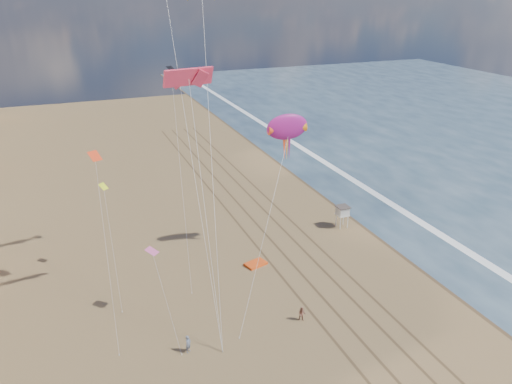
# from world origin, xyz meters

# --- Properties ---
(wet_sand) EXTENTS (260.00, 260.00, 0.00)m
(wet_sand) POSITION_xyz_m (19.00, 40.00, 0.00)
(wet_sand) COLOR #42301E
(wet_sand) RESTS_ON ground
(foam) EXTENTS (260.00, 260.00, 0.00)m
(foam) POSITION_xyz_m (23.20, 40.00, 0.00)
(foam) COLOR white
(foam) RESTS_ON ground
(tracks) EXTENTS (7.68, 120.00, 0.01)m
(tracks) POSITION_xyz_m (2.55, 30.00, 0.01)
(tracks) COLOR brown
(tracks) RESTS_ON ground
(lifeguard_stand) EXTENTS (1.73, 1.73, 3.13)m
(lifeguard_stand) POSITION_xyz_m (11.93, 31.12, 2.41)
(lifeguard_stand) COLOR silver
(lifeguard_stand) RESTS_ON ground
(grounded_kite) EXTENTS (2.88, 2.27, 0.29)m
(grounded_kite) POSITION_xyz_m (-3.01, 25.95, 0.14)
(grounded_kite) COLOR #F84E14
(grounded_kite) RESTS_ON ground
(show_kite) EXTENTS (8.12, 7.86, 23.80)m
(show_kite) POSITION_xyz_m (1.90, 28.43, 15.97)
(show_kite) COLOR #961772
(show_kite) RESTS_ON ground
(kite_flyer_a) EXTENTS (0.76, 0.74, 1.76)m
(kite_flyer_a) POSITION_xyz_m (-14.44, 13.84, 0.88)
(kite_flyer_a) COLOR slate
(kite_flyer_a) RESTS_ON ground
(kite_flyer_b) EXTENTS (0.97, 0.90, 1.60)m
(kite_flyer_b) POSITION_xyz_m (-2.69, 14.16, 0.80)
(kite_flyer_b) COLOR #935D4B
(kite_flyer_b) RESTS_ON ground
(small_kites) EXTENTS (10.72, 12.39, 16.16)m
(small_kites) POSITION_xyz_m (-16.81, 27.10, 13.73)
(small_kites) COLOR black
(small_kites) RESTS_ON ground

